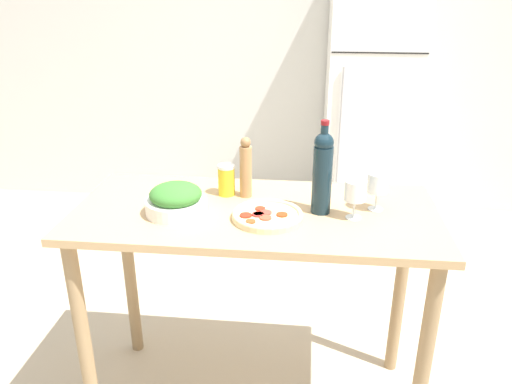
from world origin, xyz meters
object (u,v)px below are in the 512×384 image
object	(u,v)px
refrigerator	(368,106)
salt_canister	(226,180)
wine_glass_far	(378,184)
homemade_pizza	(267,215)
wine_glass_near	(355,192)
wine_bottle	(322,171)
pepper_mill	(246,168)
salad_bowl	(176,200)

from	to	relation	value
refrigerator	salt_canister	distance (m)	1.85
wine_glass_far	homemade_pizza	size ratio (longest dim) A/B	0.56
wine_glass_near	salt_canister	world-z (taller)	wine_glass_near
wine_bottle	salt_canister	size ratio (longest dim) A/B	2.78
wine_glass_near	homemade_pizza	world-z (taller)	wine_glass_near
wine_bottle	homemade_pizza	bearing A→B (deg)	-157.15
wine_glass_far	pepper_mill	bearing A→B (deg)	171.43
refrigerator	salad_bowl	size ratio (longest dim) A/B	8.06
pepper_mill	salt_canister	xyz separation A→B (m)	(-0.08, 0.01, -0.06)
refrigerator	pepper_mill	world-z (taller)	refrigerator
refrigerator	wine_glass_far	world-z (taller)	refrigerator
wine_bottle	salad_bowl	world-z (taller)	wine_bottle
salt_canister	refrigerator	bearing A→B (deg)	66.47
refrigerator	pepper_mill	xyz separation A→B (m)	(-0.66, -1.71, 0.12)
wine_bottle	salt_canister	world-z (taller)	wine_bottle
wine_bottle	wine_glass_near	bearing A→B (deg)	-19.39
wine_glass_far	salt_canister	bearing A→B (deg)	171.83
wine_glass_near	pepper_mill	distance (m)	0.45
refrigerator	salt_canister	size ratio (longest dim) A/B	14.55
wine_glass_far	wine_glass_near	bearing A→B (deg)	-136.01
wine_bottle	wine_glass_far	size ratio (longest dim) A/B	2.41
wine_bottle	pepper_mill	size ratio (longest dim) A/B	1.43
refrigerator	salad_bowl	bearing A→B (deg)	-115.39
refrigerator	wine_glass_near	distance (m)	1.89
wine_glass_far	refrigerator	bearing A→B (deg)	85.20
wine_glass_near	salad_bowl	bearing A→B (deg)	-177.89
pepper_mill	homemade_pizza	bearing A→B (deg)	-62.70
wine_glass_far	pepper_mill	xyz separation A→B (m)	(-0.51, 0.08, 0.01)
homemade_pizza	salt_canister	xyz separation A→B (m)	(-0.19, 0.21, 0.05)
wine_glass_far	salt_canister	size ratio (longest dim) A/B	1.15
wine_bottle	pepper_mill	distance (m)	0.33
refrigerator	wine_glass_far	distance (m)	1.79
homemade_pizza	pepper_mill	bearing A→B (deg)	117.30
wine_glass_far	pepper_mill	world-z (taller)	pepper_mill
refrigerator	wine_glass_far	xyz separation A→B (m)	(-0.15, -1.78, 0.11)
wine_glass_near	homemade_pizza	size ratio (longest dim) A/B	0.56
salad_bowl	homemade_pizza	world-z (taller)	salad_bowl
wine_glass_far	salad_bowl	bearing A→B (deg)	-171.59
homemade_pizza	refrigerator	bearing A→B (deg)	73.81
refrigerator	wine_glass_near	size ratio (longest dim) A/B	12.60
salt_canister	wine_bottle	bearing A→B (deg)	-18.73
wine_glass_near	salad_bowl	distance (m)	0.66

